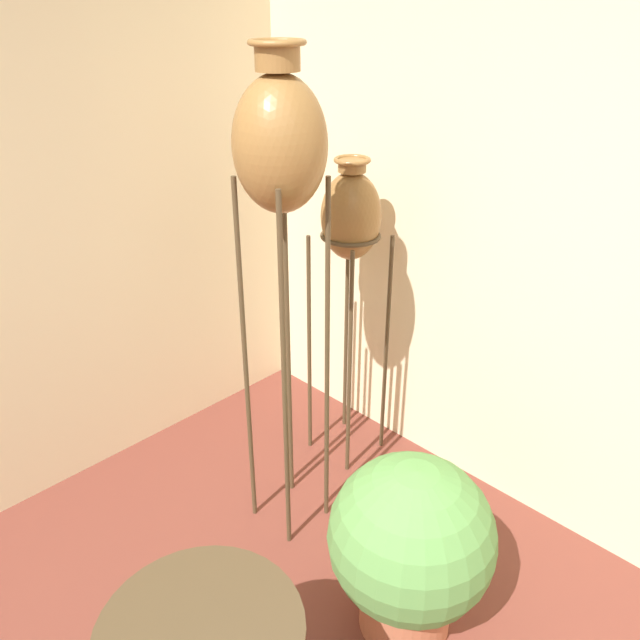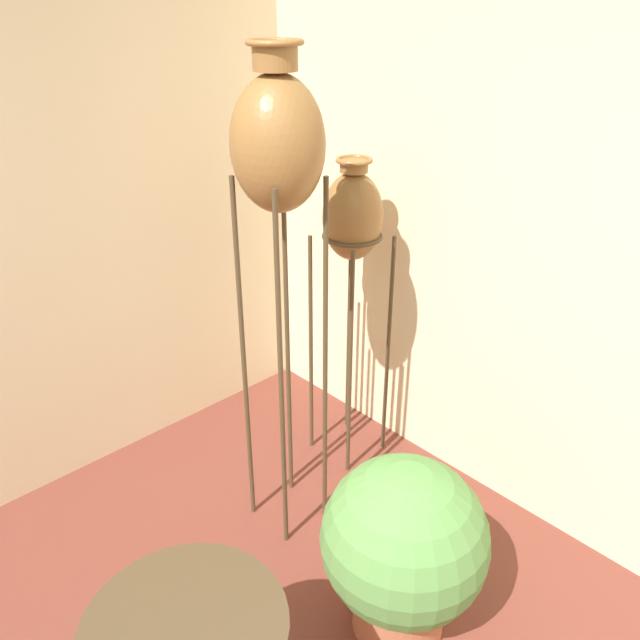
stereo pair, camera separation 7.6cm
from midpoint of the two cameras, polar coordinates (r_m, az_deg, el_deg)
vase_stand_tall at (r=2.24m, az=-2.85°, el=15.00°), size 0.33×0.33×2.03m
vase_stand_medium at (r=2.82m, az=3.78°, el=8.76°), size 0.29×0.29×1.54m
potted_plant at (r=2.38m, az=8.60°, el=-19.85°), size 0.60×0.60×0.75m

